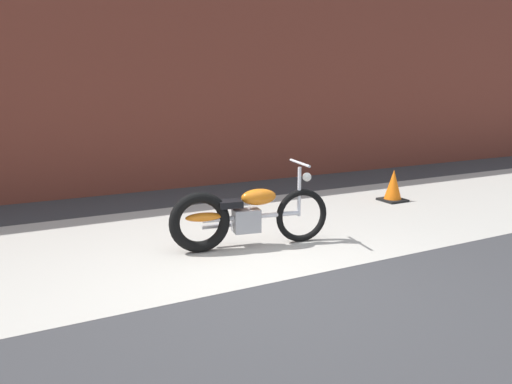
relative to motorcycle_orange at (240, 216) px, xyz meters
The scene contains 5 objects.
ground_plane 1.23m from the motorcycle_orange, 103.81° to the right, with size 80.00×80.00×0.00m, color #38383A.
sidewalk_slab 0.78m from the motorcycle_orange, 114.36° to the left, with size 36.00×3.50×0.01m, color #B2ADA3.
brick_building_wall 4.50m from the motorcycle_orange, 93.92° to the left, with size 36.00×0.50×4.61m, color brown.
motorcycle_orange is the anchor object (origin of this frame).
traffic_cone 3.59m from the motorcycle_orange, 17.06° to the left, with size 0.40×0.40×0.55m.
Camera 1 is at (-2.12, -3.91, 1.89)m, focal length 33.68 mm.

